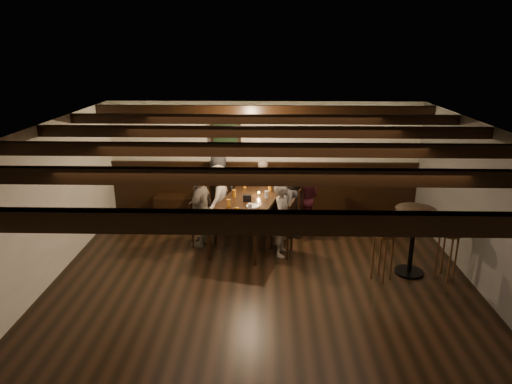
{
  "coord_description": "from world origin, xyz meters",
  "views": [
    {
      "loc": [
        0.07,
        -5.88,
        3.5
      ],
      "look_at": [
        -0.12,
        1.3,
        1.17
      ],
      "focal_mm": 32.0,
      "sensor_mm": 36.0,
      "label": 1
    }
  ],
  "objects_px": {
    "person_left_far": "(201,209)",
    "bar_stool_right": "(447,254)",
    "chair_left_far": "(203,232)",
    "bar_stool_left": "(383,255)",
    "person_right_near": "(293,203)",
    "high_top_table": "(413,232)",
    "dining_table": "(248,203)",
    "person_left_near": "(218,197)",
    "person_bench_centre": "(263,190)",
    "chair_right_far": "(281,238)",
    "person_right_far": "(283,219)",
    "chair_right_near": "(291,220)",
    "person_bench_left": "(219,187)",
    "person_bench_right": "(305,198)",
    "chair_left_near": "(220,213)"
  },
  "relations": [
    {
      "from": "person_right_near",
      "to": "person_right_far",
      "type": "distance_m",
      "value": 0.9
    },
    {
      "from": "person_left_far",
      "to": "person_right_near",
      "type": "xyz_separation_m",
      "value": [
        1.67,
        0.51,
        -0.05
      ]
    },
    {
      "from": "person_bench_right",
      "to": "person_left_near",
      "type": "relative_size",
      "value": 0.97
    },
    {
      "from": "dining_table",
      "to": "person_bench_left",
      "type": "relative_size",
      "value": 1.63
    },
    {
      "from": "chair_left_far",
      "to": "person_left_far",
      "type": "bearing_deg",
      "value": -90.0
    },
    {
      "from": "chair_left_far",
      "to": "bar_stool_right",
      "type": "relative_size",
      "value": 0.76
    },
    {
      "from": "dining_table",
      "to": "bar_stool_left",
      "type": "bearing_deg",
      "value": -20.36
    },
    {
      "from": "person_bench_centre",
      "to": "person_right_far",
      "type": "relative_size",
      "value": 0.99
    },
    {
      "from": "dining_table",
      "to": "person_left_far",
      "type": "bearing_deg",
      "value": -149.04
    },
    {
      "from": "person_bench_centre",
      "to": "bar_stool_left",
      "type": "height_order",
      "value": "person_bench_centre"
    },
    {
      "from": "person_bench_centre",
      "to": "bar_stool_left",
      "type": "relative_size",
      "value": 1.16
    },
    {
      "from": "person_left_far",
      "to": "bar_stool_right",
      "type": "bearing_deg",
      "value": 87.78
    },
    {
      "from": "dining_table",
      "to": "person_bench_centre",
      "type": "bearing_deg",
      "value": 90.0
    },
    {
      "from": "person_right_near",
      "to": "person_bench_centre",
      "type": "bearing_deg",
      "value": 51.34
    },
    {
      "from": "person_right_near",
      "to": "high_top_table",
      "type": "relative_size",
      "value": 1.17
    },
    {
      "from": "chair_left_far",
      "to": "person_left_far",
      "type": "relative_size",
      "value": 0.61
    },
    {
      "from": "chair_left_far",
      "to": "chair_right_near",
      "type": "xyz_separation_m",
      "value": [
        1.61,
        0.52,
        0.04
      ]
    },
    {
      "from": "chair_left_near",
      "to": "chair_right_far",
      "type": "relative_size",
      "value": 0.95
    },
    {
      "from": "bar_stool_left",
      "to": "person_bench_left",
      "type": "bearing_deg",
      "value": 119.11
    },
    {
      "from": "dining_table",
      "to": "chair_right_far",
      "type": "height_order",
      "value": "chair_right_far"
    },
    {
      "from": "person_bench_right",
      "to": "chair_left_near",
      "type": "bearing_deg",
      "value": 15.53
    },
    {
      "from": "chair_right_far",
      "to": "bar_stool_left",
      "type": "xyz_separation_m",
      "value": [
        1.55,
        -0.86,
        0.11
      ]
    },
    {
      "from": "person_bench_centre",
      "to": "person_right_far",
      "type": "height_order",
      "value": "person_right_far"
    },
    {
      "from": "person_bench_left",
      "to": "bar_stool_left",
      "type": "distance_m",
      "value": 3.8
    },
    {
      "from": "person_right_far",
      "to": "bar_stool_left",
      "type": "relative_size",
      "value": 1.18
    },
    {
      "from": "chair_left_far",
      "to": "bar_stool_left",
      "type": "bearing_deg",
      "value": 81.82
    },
    {
      "from": "dining_table",
      "to": "chair_right_near",
      "type": "height_order",
      "value": "chair_right_near"
    },
    {
      "from": "high_top_table",
      "to": "person_bench_right",
      "type": "bearing_deg",
      "value": 128.85
    },
    {
      "from": "dining_table",
      "to": "high_top_table",
      "type": "height_order",
      "value": "high_top_table"
    },
    {
      "from": "bar_stool_left",
      "to": "bar_stool_right",
      "type": "bearing_deg",
      "value": -15.48
    },
    {
      "from": "chair_right_near",
      "to": "person_bench_right",
      "type": "bearing_deg",
      "value": -21.76
    },
    {
      "from": "person_bench_centre",
      "to": "bar_stool_right",
      "type": "xyz_separation_m",
      "value": [
        2.88,
        -2.44,
        -0.23
      ]
    },
    {
      "from": "chair_right_near",
      "to": "person_left_near",
      "type": "relative_size",
      "value": 0.76
    },
    {
      "from": "person_left_near",
      "to": "person_left_far",
      "type": "height_order",
      "value": "person_left_far"
    },
    {
      "from": "chair_left_far",
      "to": "person_bench_centre",
      "type": "relative_size",
      "value": 0.65
    },
    {
      "from": "dining_table",
      "to": "person_left_near",
      "type": "relative_size",
      "value": 1.77
    },
    {
      "from": "chair_right_near",
      "to": "dining_table",
      "type": "bearing_deg",
      "value": 121.99
    },
    {
      "from": "chair_right_far",
      "to": "person_left_near",
      "type": "bearing_deg",
      "value": 58.54
    },
    {
      "from": "person_right_far",
      "to": "bar_stool_right",
      "type": "relative_size",
      "value": 1.18
    },
    {
      "from": "chair_right_far",
      "to": "person_bench_left",
      "type": "bearing_deg",
      "value": 50.21
    },
    {
      "from": "chair_right_far",
      "to": "person_bench_right",
      "type": "distance_m",
      "value": 1.4
    },
    {
      "from": "chair_left_far",
      "to": "person_bench_right",
      "type": "bearing_deg",
      "value": 129.84
    },
    {
      "from": "chair_left_far",
      "to": "bar_stool_left",
      "type": "height_order",
      "value": "bar_stool_left"
    },
    {
      "from": "person_right_near",
      "to": "person_right_far",
      "type": "height_order",
      "value": "person_right_far"
    },
    {
      "from": "chair_right_far",
      "to": "bar_stool_right",
      "type": "height_order",
      "value": "bar_stool_right"
    },
    {
      "from": "high_top_table",
      "to": "chair_right_near",
      "type": "bearing_deg",
      "value": 140.18
    },
    {
      "from": "bar_stool_left",
      "to": "bar_stool_right",
      "type": "distance_m",
      "value": 1.0
    },
    {
      "from": "person_right_near",
      "to": "bar_stool_left",
      "type": "xyz_separation_m",
      "value": [
        1.3,
        -1.72,
        -0.23
      ]
    },
    {
      "from": "chair_left_far",
      "to": "person_right_far",
      "type": "relative_size",
      "value": 0.65
    },
    {
      "from": "person_bench_centre",
      "to": "bar_stool_right",
      "type": "distance_m",
      "value": 3.78
    }
  ]
}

